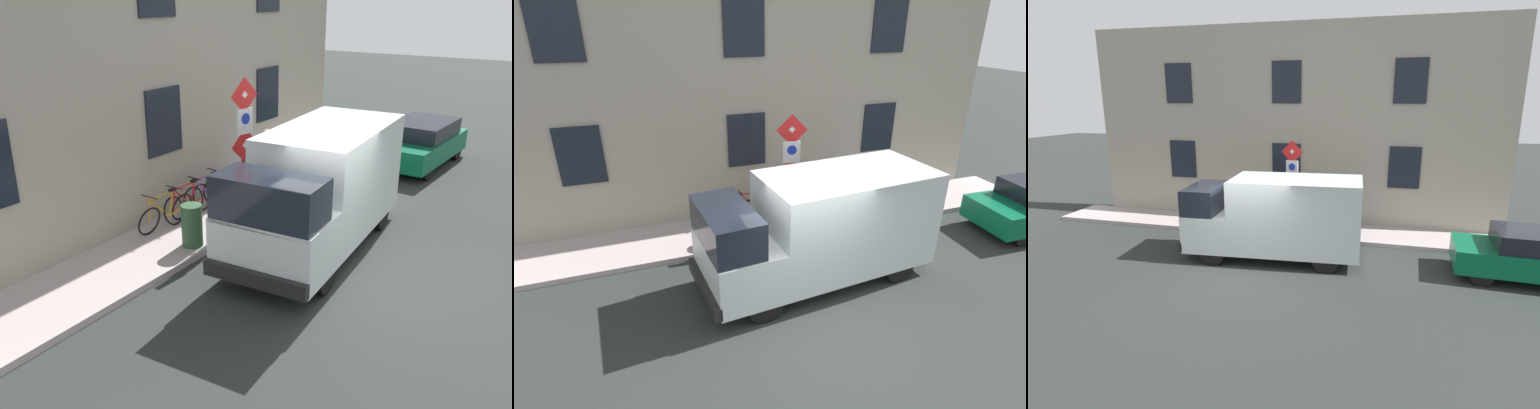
% 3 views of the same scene
% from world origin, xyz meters
% --- Properties ---
extents(ground_plane, '(80.00, 80.00, 0.00)m').
position_xyz_m(ground_plane, '(0.00, 0.00, 0.00)').
color(ground_plane, '#282C29').
extents(sidewalk_slab, '(1.99, 17.84, 0.14)m').
position_xyz_m(sidewalk_slab, '(3.89, 0.00, 0.07)').
color(sidewalk_slab, '#AA9B9A').
rests_on(sidewalk_slab, ground_plane).
extents(building_facade, '(0.75, 15.84, 7.44)m').
position_xyz_m(building_facade, '(5.24, 0.00, 3.72)').
color(building_facade, '#9F9686').
rests_on(building_facade, ground_plane).
extents(sign_post_stacked, '(0.19, 0.55, 3.17)m').
position_xyz_m(sign_post_stacked, '(3.10, -0.65, 2.19)').
color(sign_post_stacked, '#474C47').
rests_on(sign_post_stacked, sidewalk_slab).
extents(delivery_van, '(2.41, 5.47, 2.50)m').
position_xyz_m(delivery_van, '(1.21, -0.62, 1.33)').
color(delivery_van, silver).
rests_on(delivery_van, ground_plane).
extents(parked_hatchback, '(1.94, 4.08, 1.38)m').
position_xyz_m(parked_hatchback, '(1.35, -7.76, 0.73)').
color(parked_hatchback, '#095A38').
rests_on(parked_hatchback, ground_plane).
extents(bicycle_black, '(0.46, 1.72, 0.89)m').
position_xyz_m(bicycle_black, '(4.34, -1.61, 0.51)').
color(bicycle_black, black).
rests_on(bicycle_black, sidewalk_slab).
extents(bicycle_purple, '(0.46, 1.71, 0.89)m').
position_xyz_m(bicycle_purple, '(4.34, -0.85, 0.51)').
color(bicycle_purple, black).
rests_on(bicycle_purple, sidewalk_slab).
extents(bicycle_red, '(0.46, 1.72, 0.89)m').
position_xyz_m(bicycle_red, '(4.34, -0.08, 0.51)').
color(bicycle_red, black).
rests_on(bicycle_red, sidewalk_slab).
extents(bicycle_orange, '(0.46, 1.71, 0.89)m').
position_xyz_m(bicycle_orange, '(4.34, 0.68, 0.51)').
color(bicycle_orange, black).
rests_on(bicycle_orange, sidewalk_slab).
extents(pedestrian, '(0.47, 0.41, 1.72)m').
position_xyz_m(pedestrian, '(3.69, -2.49, 1.07)').
color(pedestrian, '#262B47').
rests_on(pedestrian, sidewalk_slab).
extents(litter_bin, '(0.44, 0.44, 0.90)m').
position_xyz_m(litter_bin, '(3.25, 1.07, 0.59)').
color(litter_bin, '#2D5133').
rests_on(litter_bin, sidewalk_slab).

